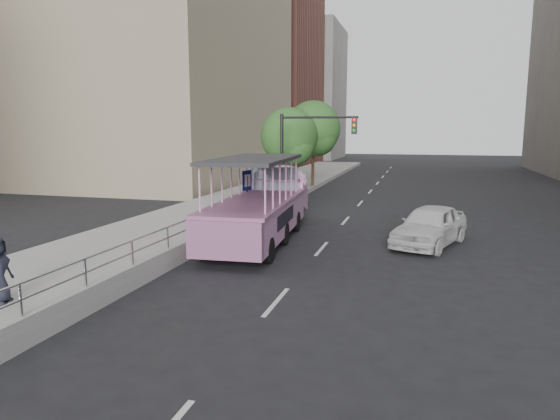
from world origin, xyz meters
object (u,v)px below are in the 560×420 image
object	(u,v)px
car	(430,225)
traffic_signal	(303,146)
street_tree_near	(291,139)
duck_boat	(263,208)
street_tree_far	(314,131)
parking_sign	(247,193)

from	to	relation	value
car	traffic_signal	distance (m)	9.84
street_tree_near	traffic_signal	bearing A→B (deg)	-65.02
duck_boat	traffic_signal	size ratio (longest dim) A/B	1.95
traffic_signal	street_tree_near	size ratio (longest dim) A/B	0.91
traffic_signal	street_tree_near	bearing A→B (deg)	114.98
duck_boat	car	world-z (taller)	duck_boat
street_tree_far	parking_sign	bearing A→B (deg)	-88.72
car	street_tree_near	world-z (taller)	street_tree_near
traffic_signal	duck_boat	bearing A→B (deg)	-89.74
car	street_tree_near	xyz separation A→B (m)	(-8.13, 10.27, 3.05)
street_tree_near	street_tree_far	world-z (taller)	street_tree_far
street_tree_near	street_tree_far	distance (m)	6.02
street_tree_near	car	bearing A→B (deg)	-51.62
car	traffic_signal	xyz separation A→B (m)	(-6.53, 6.84, 2.73)
car	street_tree_far	distance (m)	18.44
parking_sign	traffic_signal	distance (m)	6.44
car	street_tree_far	xyz separation A→B (m)	(-7.93, 16.27, 3.54)
traffic_signal	street_tree_near	distance (m)	3.80
duck_boat	parking_sign	bearing A→B (deg)	133.14
parking_sign	street_tree_far	distance (m)	15.74
car	street_tree_near	distance (m)	13.45
street_tree_near	duck_boat	bearing A→B (deg)	-81.31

